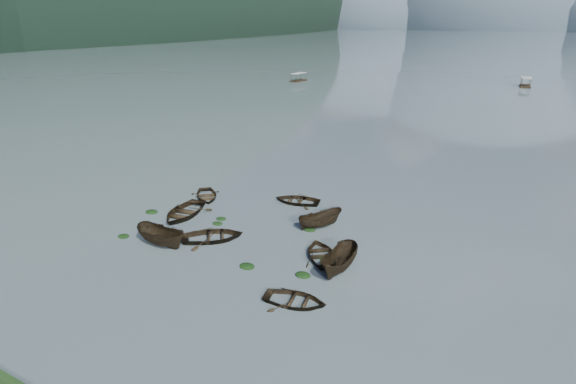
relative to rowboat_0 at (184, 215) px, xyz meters
The scene contains 22 objects.
ground_plane 10.68m from the rowboat_0, 43.96° to the right, with size 2400.00×2400.00×0.00m, color slate.
haze_mtn_a 927.56m from the rowboat_0, 105.78° to the left, with size 520.00×520.00×280.00m, color #475666.
haze_mtn_b 894.12m from the rowboat_0, 93.35° to the left, with size 520.00×520.00×340.00m, color #475666.
rowboat_0 is the anchor object (origin of this frame).
rowboat_1 5.54m from the rowboat_0, 26.60° to the right, with size 3.34×4.67×0.97m, color black.
rowboat_2 5.41m from the rowboat_0, 66.59° to the right, with size 1.70×4.53×1.75m, color black.
rowboat_3 13.40m from the rowboat_0, ahead, with size 2.88×4.03×0.83m, color black.
rowboat_4 15.83m from the rowboat_0, 25.34° to the right, with size 2.74×3.83×0.79m, color black.
rowboat_5 15.33m from the rowboat_0, ahead, with size 1.69×4.48×1.73m, color black.
rowboat_6 4.23m from the rowboat_0, 101.20° to the left, with size 2.82×3.96×0.82m, color black.
rowboat_7 10.21m from the rowboat_0, 44.66° to the left, with size 3.00×4.20×0.87m, color black.
rowboat_8 11.76m from the rowboat_0, 17.55° to the left, with size 1.49×3.97×1.53m, color black.
weed_clump_0 5.58m from the rowboat_0, 104.84° to the right, with size 0.95×0.78×0.21m, color black.
weed_clump_1 3.59m from the rowboat_0, ahead, with size 0.90×0.72×0.20m, color black.
weed_clump_2 10.58m from the rowboat_0, 26.03° to the right, with size 1.11×0.88×0.24m, color black.
weed_clump_3 13.63m from the rowboat_0, ahead, with size 0.89×0.75×0.20m, color black.
weed_clump_4 13.89m from the rowboat_0, 15.92° to the right, with size 1.07×0.85×0.22m, color black.
weed_clump_5 3.02m from the rowboat_0, 162.99° to the right, with size 1.16×0.94×0.25m, color black.
weed_clump_6 3.40m from the rowboat_0, 14.70° to the left, with size 0.91×0.76×0.19m, color black.
weed_clump_7 11.05m from the rowboat_0, 13.22° to the left, with size 1.03×0.83×0.23m, color black.
pontoon_left 88.78m from the rowboat_0, 110.79° to the left, with size 2.22×5.32×2.04m, color black, non-canonical shape.
pontoon_centre 103.00m from the rowboat_0, 77.37° to the left, with size 2.35×5.63×2.16m, color black, non-canonical shape.
Camera 1 is at (16.94, -19.31, 15.81)m, focal length 28.00 mm.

